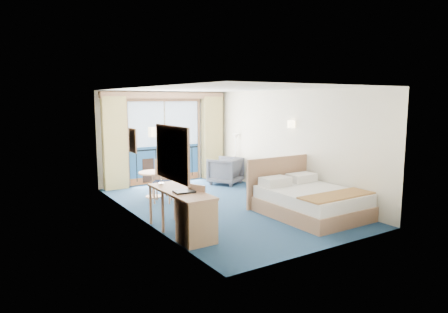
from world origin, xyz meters
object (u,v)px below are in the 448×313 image
nightstand (286,187)px  table_chair_b (163,178)px  round_table (153,178)px  table_chair_a (174,173)px  desk (193,216)px  bed (309,200)px  desk_chair (200,205)px  armchair (225,171)px  floor_lamp (236,145)px

nightstand → table_chair_b: bearing=154.6°
round_table → table_chair_a: bearing=-21.1°
desk → round_table: size_ratio=2.39×
bed → round_table: 3.95m
desk_chair → table_chair_b: (0.37, 2.50, 0.05)m
armchair → desk_chair: size_ratio=0.92×
desk_chair → table_chair_b: size_ratio=0.91×
nightstand → round_table: round_table is taller
floor_lamp → table_chair_a: floor_lamp is taller
armchair → floor_lamp: 0.88m
desk_chair → round_table: 3.03m
armchair → floor_lamp: floor_lamp is taller
nightstand → desk: size_ratio=0.30×
bed → armchair: bearing=86.5°
desk → desk_chair: bearing=43.8°
floor_lamp → desk: 5.35m
bed → floor_lamp: size_ratio=1.51×
nightstand → round_table: size_ratio=0.72×
bed → table_chair_b: 3.51m
round_table → table_chair_a: size_ratio=0.68×
floor_lamp → round_table: size_ratio=1.97×
table_chair_b → table_chair_a: bearing=69.6°
bed → table_chair_a: size_ratio=2.03×
floor_lamp → armchair: bearing=-157.8°
bed → desk_chair: 2.54m
desk_chair → table_chair_a: table_chair_a is taller
desk_chair → table_chair_a: (0.80, 2.83, 0.07)m
table_chair_a → desk: bearing=139.0°
round_table → table_chair_a: table_chair_a is taller
desk_chair → round_table: size_ratio=1.28×
nightstand → armchair: armchair is taller
floor_lamp → table_chair_a: 2.62m
nightstand → armchair: bearing=100.4°
desk → bed: bearing=1.1°
floor_lamp → table_chair_b: floor_lamp is taller
desk → desk_chair: 0.46m
floor_lamp → desk_chair: bearing=-131.9°
table_chair_a → armchair: bearing=-94.6°
table_chair_a → table_chair_b: 0.54m
nightstand → floor_lamp: (0.10, 2.43, 0.83)m
table_chair_b → nightstand: bearing=7.3°
nightstand → table_chair_b: (-2.78, 1.32, 0.32)m
table_chair_a → nightstand: bearing=-146.3°
table_chair_b → floor_lamp: bearing=53.8°
table_chair_a → round_table: bearing=47.6°
desk → table_chair_a: table_chair_a is taller
nightstand → desk_chair: bearing=-159.4°
table_chair_a → bed: bearing=-172.2°
desk → table_chair_a: (1.12, 3.14, 0.15)m
table_chair_b → armchair: bearing=53.6°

